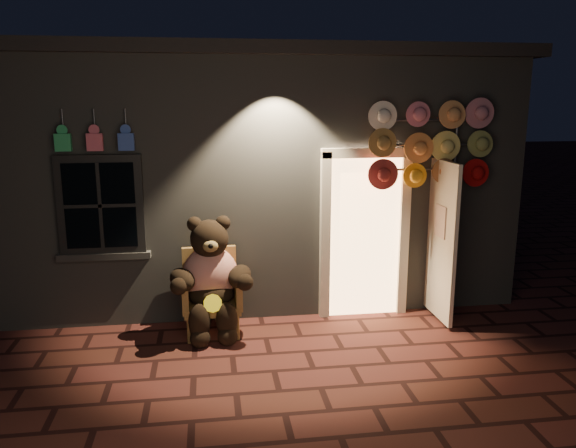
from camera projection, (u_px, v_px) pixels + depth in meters
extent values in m
plane|color=#53231F|center=(274.00, 371.00, 5.87)|extent=(60.00, 60.00, 0.00)
cube|color=slate|center=(245.00, 168.00, 9.38)|extent=(7.00, 5.00, 3.30)
cube|color=black|center=(244.00, 61.00, 9.00)|extent=(7.30, 5.30, 0.16)
cube|color=black|center=(101.00, 205.00, 6.68)|extent=(1.00, 0.10, 1.20)
cube|color=black|center=(100.00, 205.00, 6.65)|extent=(0.82, 0.06, 1.02)
cube|color=slate|center=(105.00, 256.00, 6.82)|extent=(1.10, 0.14, 0.08)
cube|color=#FFBA72|center=(364.00, 236.00, 7.26)|extent=(0.92, 0.10, 2.10)
cube|color=beige|center=(325.00, 238.00, 7.15)|extent=(0.12, 0.12, 2.20)
cube|color=beige|center=(403.00, 235.00, 7.29)|extent=(0.12, 0.12, 2.20)
cube|color=beige|center=(367.00, 153.00, 6.99)|extent=(1.16, 0.12, 0.12)
cube|color=beige|center=(442.00, 241.00, 7.02)|extent=(0.05, 0.80, 2.00)
cube|color=#2A9B58|center=(63.00, 142.00, 6.39)|extent=(0.18, 0.07, 0.20)
cylinder|color=#59595E|center=(62.00, 120.00, 6.40)|extent=(0.02, 0.02, 0.25)
cube|color=#CC5467|center=(95.00, 142.00, 6.44)|extent=(0.18, 0.07, 0.20)
cylinder|color=#59595E|center=(94.00, 120.00, 6.45)|extent=(0.02, 0.02, 0.25)
cube|color=#2D499E|center=(126.00, 142.00, 6.49)|extent=(0.18, 0.07, 0.20)
cylinder|color=#59595E|center=(126.00, 120.00, 6.49)|extent=(0.02, 0.02, 0.25)
cube|color=#A2723E|center=(212.00, 305.00, 6.77)|extent=(0.69, 0.64, 0.09)
cube|color=#A2723E|center=(210.00, 272.00, 6.97)|extent=(0.66, 0.11, 0.66)
cube|color=#A2723E|center=(185.00, 293.00, 6.66)|extent=(0.10, 0.57, 0.38)
cube|color=#A2723E|center=(237.00, 289.00, 6.77)|extent=(0.10, 0.57, 0.38)
cylinder|color=#A2723E|center=(189.00, 331.00, 6.51)|extent=(0.05, 0.05, 0.30)
cylinder|color=#A2723E|center=(238.00, 327.00, 6.62)|extent=(0.05, 0.05, 0.30)
cylinder|color=#A2723E|center=(188.00, 314.00, 7.02)|extent=(0.05, 0.05, 0.30)
cylinder|color=#A2723E|center=(233.00, 311.00, 7.12)|extent=(0.05, 0.05, 0.30)
ellipsoid|color=red|center=(210.00, 275.00, 6.74)|extent=(0.69, 0.56, 0.70)
ellipsoid|color=black|center=(211.00, 293.00, 6.71)|extent=(0.57, 0.49, 0.33)
sphere|color=black|center=(209.00, 239.00, 6.59)|extent=(0.47, 0.47, 0.45)
sphere|color=black|center=(194.00, 224.00, 6.55)|extent=(0.18, 0.18, 0.18)
sphere|color=black|center=(223.00, 223.00, 6.62)|extent=(0.18, 0.18, 0.18)
ellipsoid|color=olive|center=(210.00, 246.00, 6.41)|extent=(0.18, 0.13, 0.14)
ellipsoid|color=black|center=(182.00, 280.00, 6.47)|extent=(0.41, 0.52, 0.25)
ellipsoid|color=black|center=(240.00, 276.00, 6.59)|extent=(0.38, 0.51, 0.25)
ellipsoid|color=black|center=(200.00, 322.00, 6.45)|extent=(0.25, 0.25, 0.43)
ellipsoid|color=black|center=(227.00, 320.00, 6.51)|extent=(0.25, 0.25, 0.43)
sphere|color=black|center=(200.00, 338.00, 6.43)|extent=(0.24, 0.24, 0.24)
sphere|color=black|center=(228.00, 336.00, 6.49)|extent=(0.24, 0.24, 0.24)
cylinder|color=yellow|center=(213.00, 303.00, 6.43)|extent=(0.22, 0.10, 0.21)
cylinder|color=#59595E|center=(452.00, 211.00, 7.25)|extent=(0.04, 0.04, 2.73)
cylinder|color=#59595E|center=(435.00, 120.00, 6.94)|extent=(1.21, 0.03, 0.03)
cylinder|color=#59595E|center=(434.00, 145.00, 7.00)|extent=(1.21, 0.03, 0.03)
cylinder|color=#59595E|center=(432.00, 169.00, 7.07)|extent=(1.21, 0.03, 0.03)
cylinder|color=white|center=(384.00, 116.00, 6.77)|extent=(0.34, 0.11, 0.35)
cylinder|color=#D87289|center=(416.00, 116.00, 6.80)|extent=(0.34, 0.11, 0.35)
cylinder|color=#DE9658|center=(449.00, 116.00, 6.83)|extent=(0.34, 0.11, 0.35)
cylinder|color=#C8778A|center=(478.00, 116.00, 6.94)|extent=(0.34, 0.11, 0.35)
cylinder|color=olive|center=(383.00, 146.00, 6.82)|extent=(0.34, 0.11, 0.35)
cylinder|color=#F89448|center=(416.00, 146.00, 6.85)|extent=(0.34, 0.11, 0.35)
cylinder|color=#FFE877|center=(445.00, 145.00, 6.96)|extent=(0.34, 0.11, 0.35)
cylinder|color=#91974E|center=(477.00, 145.00, 6.99)|extent=(0.34, 0.11, 0.35)
cylinder|color=#AC2F2C|center=(383.00, 175.00, 6.87)|extent=(0.34, 0.11, 0.35)
cylinder|color=#F5AA23|center=(413.00, 174.00, 6.99)|extent=(0.34, 0.11, 0.35)
cylinder|color=#A36536|center=(445.00, 174.00, 7.01)|extent=(0.34, 0.11, 0.35)
cylinder|color=#B10C0C|center=(476.00, 173.00, 7.04)|extent=(0.34, 0.11, 0.35)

